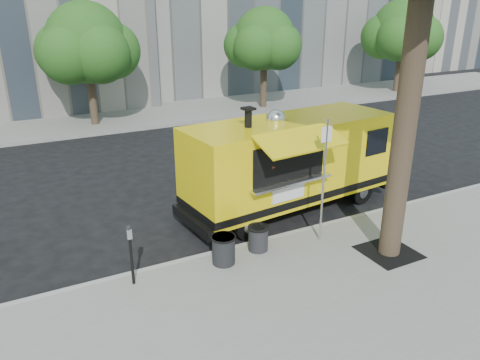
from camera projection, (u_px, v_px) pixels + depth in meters
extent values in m
plane|color=black|center=(234.00, 232.00, 12.10)|extent=(120.00, 120.00, 0.00)
cube|color=gray|center=(330.00, 316.00, 8.75)|extent=(60.00, 6.00, 0.15)
cube|color=#999993|center=(252.00, 245.00, 11.30)|extent=(60.00, 0.14, 0.16)
cube|color=gray|center=(113.00, 119.00, 23.26)|extent=(60.00, 5.00, 0.15)
cylinder|color=#33261C|center=(407.00, 114.00, 9.67)|extent=(0.48, 0.48, 6.50)
cube|color=black|center=(389.00, 252.00, 10.83)|extent=(1.20, 1.20, 0.02)
cylinder|color=#33261C|center=(92.00, 96.00, 21.68)|extent=(0.36, 0.36, 2.60)
sphere|color=#155018|center=(86.00, 43.00, 20.82)|extent=(3.60, 3.60, 3.60)
cylinder|color=#33261C|center=(263.00, 83.00, 25.28)|extent=(0.36, 0.36, 2.60)
sphere|color=#155018|center=(264.00, 39.00, 24.46)|extent=(3.24, 3.24, 3.24)
cylinder|color=#33261C|center=(398.00, 70.00, 29.73)|extent=(0.36, 0.36, 2.60)
sphere|color=#155018|center=(403.00, 30.00, 28.85)|extent=(3.78, 3.78, 3.78)
cylinder|color=silver|center=(323.00, 182.00, 10.88)|extent=(0.06, 0.06, 3.00)
cube|color=white|center=(327.00, 134.00, 10.47)|extent=(0.28, 0.02, 0.35)
cylinder|color=black|center=(132.00, 261.00, 9.45)|extent=(0.06, 0.06, 1.05)
cube|color=silver|center=(129.00, 234.00, 9.22)|extent=(0.10, 0.08, 0.22)
sphere|color=black|center=(129.00, 228.00, 9.18)|extent=(0.11, 0.11, 0.11)
cube|color=yellow|center=(289.00, 158.00, 12.90)|extent=(6.13, 2.63, 2.15)
cube|color=black|center=(288.00, 188.00, 13.21)|extent=(6.16, 2.65, 0.20)
cube|color=black|center=(363.00, 175.00, 14.87)|extent=(0.38, 1.92, 0.27)
cube|color=black|center=(192.00, 222.00, 11.73)|extent=(0.38, 1.92, 0.27)
cube|color=black|center=(366.00, 131.00, 14.31)|extent=(0.22, 1.61, 0.87)
cylinder|color=black|center=(361.00, 191.00, 13.72)|extent=(0.76, 0.33, 0.73)
cylinder|color=black|center=(321.00, 175.00, 15.03)|extent=(0.76, 0.33, 0.73)
cylinder|color=black|center=(247.00, 225.00, 11.65)|extent=(0.76, 0.33, 0.73)
cylinder|color=black|center=(213.00, 202.00, 12.97)|extent=(0.76, 0.33, 0.73)
cube|color=black|center=(288.00, 161.00, 11.61)|extent=(2.21, 0.41, 0.96)
cube|color=silver|center=(291.00, 182.00, 11.68)|extent=(2.42, 0.60, 0.06)
cube|color=yellow|center=(302.00, 140.00, 11.00)|extent=(2.38, 1.10, 0.39)
cube|color=white|center=(289.00, 192.00, 11.84)|extent=(1.01, 0.15, 0.46)
cylinder|color=black|center=(248.00, 118.00, 11.73)|extent=(0.18, 0.18, 0.50)
sphere|color=silver|center=(276.00, 119.00, 12.45)|extent=(0.51, 0.51, 0.51)
sphere|color=brown|center=(264.00, 163.00, 11.60)|extent=(0.77, 0.77, 0.77)
cylinder|color=#FF590C|center=(270.00, 171.00, 11.47)|extent=(0.32, 0.14, 0.31)
cylinder|color=black|center=(224.00, 250.00, 10.28)|extent=(0.50, 0.50, 0.66)
cylinder|color=black|center=(223.00, 237.00, 10.17)|extent=(0.55, 0.55, 0.04)
cylinder|color=#232325|center=(258.00, 238.00, 10.84)|extent=(0.46, 0.46, 0.60)
cylinder|color=black|center=(258.00, 227.00, 10.74)|extent=(0.50, 0.50, 0.04)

